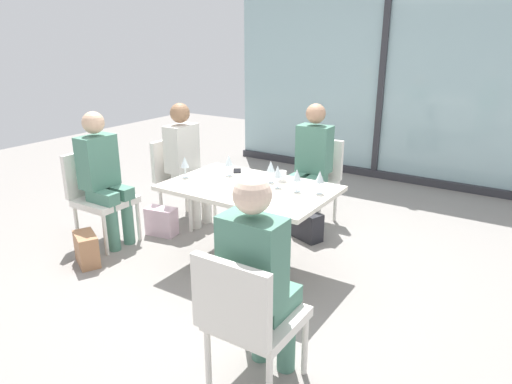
% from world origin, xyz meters
% --- Properties ---
extents(ground_plane, '(12.00, 12.00, 0.00)m').
position_xyz_m(ground_plane, '(0.00, 0.00, 0.00)').
color(ground_plane, gray).
extents(window_wall_backdrop, '(4.40, 0.10, 2.70)m').
position_xyz_m(window_wall_backdrop, '(0.00, 3.20, 1.21)').
color(window_wall_backdrop, '#97B7BC').
rests_on(window_wall_backdrop, ground_plane).
extents(dining_table_main, '(1.36, 0.87, 0.73)m').
position_xyz_m(dining_table_main, '(0.00, 0.00, 0.55)').
color(dining_table_main, silver).
rests_on(dining_table_main, ground_plane).
extents(chair_far_left, '(0.50, 0.46, 0.87)m').
position_xyz_m(chair_far_left, '(-1.21, 0.49, 0.50)').
color(chair_far_left, silver).
rests_on(chair_far_left, ground_plane).
extents(chair_side_end, '(0.50, 0.46, 0.87)m').
position_xyz_m(chair_side_end, '(-1.51, -0.33, 0.50)').
color(chair_side_end, silver).
rests_on(chair_side_end, ground_plane).
extents(chair_near_window, '(0.46, 0.51, 0.87)m').
position_xyz_m(chair_near_window, '(0.00, 1.25, 0.50)').
color(chair_near_window, silver).
rests_on(chair_near_window, ground_plane).
extents(chair_front_right, '(0.46, 0.50, 0.87)m').
position_xyz_m(chair_front_right, '(0.82, -1.25, 0.50)').
color(chair_front_right, silver).
rests_on(chair_front_right, ground_plane).
extents(person_far_left, '(0.39, 0.34, 1.26)m').
position_xyz_m(person_far_left, '(-1.10, 0.49, 0.70)').
color(person_far_left, silver).
rests_on(person_far_left, ground_plane).
extents(person_side_end, '(0.39, 0.34, 1.26)m').
position_xyz_m(person_side_end, '(-1.40, -0.33, 0.70)').
color(person_side_end, '#4C7F6B').
rests_on(person_side_end, ground_plane).
extents(person_near_window, '(0.34, 0.39, 1.26)m').
position_xyz_m(person_near_window, '(-0.00, 1.14, 0.70)').
color(person_near_window, '#4C7F6B').
rests_on(person_near_window, ground_plane).
extents(person_front_right, '(0.34, 0.39, 1.26)m').
position_xyz_m(person_front_right, '(0.82, -1.14, 0.70)').
color(person_front_right, '#4C7F6B').
rests_on(person_front_right, ground_plane).
extents(wine_glass_0, '(0.07, 0.07, 0.18)m').
position_xyz_m(wine_glass_0, '(0.56, 0.14, 0.86)').
color(wine_glass_0, silver).
rests_on(wine_glass_0, dining_table_main).
extents(wine_glass_1, '(0.07, 0.07, 0.18)m').
position_xyz_m(wine_glass_1, '(0.21, 0.09, 0.86)').
color(wine_glass_1, silver).
rests_on(wine_glass_1, dining_table_main).
extents(wine_glass_2, '(0.07, 0.07, 0.18)m').
position_xyz_m(wine_glass_2, '(-0.32, 0.16, 0.86)').
color(wine_glass_2, silver).
rests_on(wine_glass_2, dining_table_main).
extents(wine_glass_3, '(0.07, 0.07, 0.18)m').
position_xyz_m(wine_glass_3, '(0.09, 0.18, 0.86)').
color(wine_glass_3, silver).
rests_on(wine_glass_3, dining_table_main).
extents(wine_glass_4, '(0.07, 0.07, 0.18)m').
position_xyz_m(wine_glass_4, '(-0.61, -0.10, 0.86)').
color(wine_glass_4, silver).
rests_on(wine_glass_4, dining_table_main).
extents(wine_glass_5, '(0.07, 0.07, 0.18)m').
position_xyz_m(wine_glass_5, '(0.39, 0.09, 0.86)').
color(wine_glass_5, silver).
rests_on(wine_glass_5, dining_table_main).
extents(coffee_cup, '(0.08, 0.08, 0.09)m').
position_xyz_m(coffee_cup, '(0.16, 0.26, 0.78)').
color(coffee_cup, white).
rests_on(coffee_cup, dining_table_main).
extents(cell_phone_on_table, '(0.14, 0.16, 0.01)m').
position_xyz_m(cell_phone_on_table, '(-0.33, 0.30, 0.73)').
color(cell_phone_on_table, black).
rests_on(cell_phone_on_table, dining_table_main).
extents(handbag_0, '(0.32, 0.21, 0.28)m').
position_xyz_m(handbag_0, '(-1.11, 0.08, 0.14)').
color(handbag_0, beige).
rests_on(handbag_0, ground_plane).
extents(handbag_1, '(0.34, 0.28, 0.28)m').
position_xyz_m(handbag_1, '(-1.22, -0.74, 0.14)').
color(handbag_1, '#A3704C').
rests_on(handbag_1, ground_plane).
extents(handbag_2, '(0.34, 0.25, 0.28)m').
position_xyz_m(handbag_2, '(0.16, 0.77, 0.14)').
color(handbag_2, '#232328').
rests_on(handbag_2, ground_plane).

